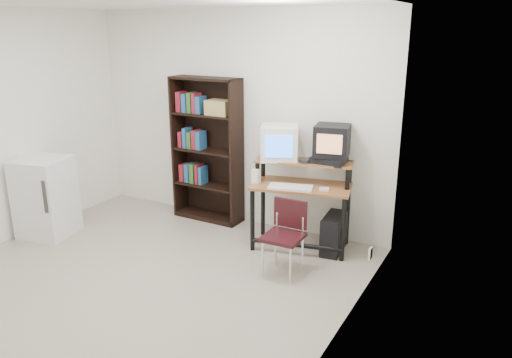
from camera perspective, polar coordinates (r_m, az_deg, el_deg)
The scene contains 17 objects.
floor at distance 5.07m, azimuth -13.94°, elevation -11.73°, with size 4.00×4.00×0.01m, color #B0A592.
back_wall at distance 6.16m, azimuth -2.31°, elevation 6.84°, with size 4.00×0.01×2.60m, color white.
right_wall at distance 3.57m, azimuth 9.13°, elevation -0.97°, with size 0.01×4.00×2.60m, color white.
computer_desk at distance 5.50m, azimuth 5.24°, elevation -1.24°, with size 1.16×0.75×0.98m.
crt_monitor at distance 5.54m, azimuth 2.68°, elevation 4.20°, with size 0.53×0.53×0.38m.
vcr at distance 5.43m, azimuth 8.32°, elevation 2.15°, with size 0.36×0.26×0.08m, color black.
crt_tv at distance 5.42m, azimuth 8.68°, elevation 4.36°, with size 0.42×0.41×0.34m.
cd_spindle at distance 5.41m, azimuth 5.59°, elevation 2.02°, with size 0.12×0.12×0.05m, color #26262B.
keyboard at distance 5.34m, azimuth 3.96°, elevation -1.02°, with size 0.47×0.21×0.04m, color silver.
mousepad at distance 5.33m, azimuth 7.89°, elevation -1.34°, with size 0.22×0.18×0.01m, color black.
mouse at distance 5.31m, azimuth 7.80°, elevation -1.19°, with size 0.10×0.06×0.03m, color white.
desk_speaker at distance 5.50m, azimuth 0.01°, elevation 0.29°, with size 0.08×0.07×0.17m, color silver.
pc_tower at distance 5.58m, azimuth 8.88°, elevation -6.17°, with size 0.20×0.45×0.42m, color black.
school_chair at distance 5.00m, azimuth 3.42°, elevation -5.82°, with size 0.37×0.37×0.74m.
bookshelf at distance 6.29m, azimuth -5.52°, elevation 3.52°, with size 0.91×0.32×1.81m.
mini_fridge at distance 6.37m, azimuth -22.90°, elevation -1.92°, with size 0.66×0.66×0.93m.
wall_outlet at distance 4.97m, azimuth 12.94°, elevation -8.30°, with size 0.02×0.08×0.12m, color beige.
Camera 1 is at (3.09, -3.22, 2.39)m, focal length 35.00 mm.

